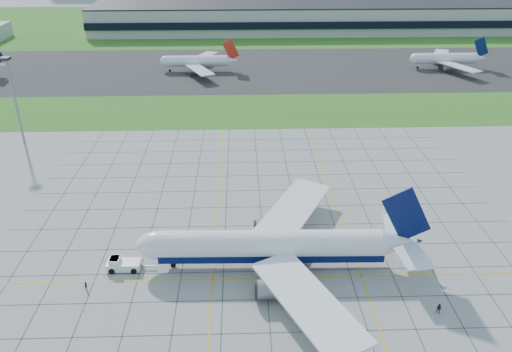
{
  "coord_description": "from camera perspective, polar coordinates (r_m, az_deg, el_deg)",
  "views": [
    {
      "loc": [
        -4.29,
        -76.26,
        59.95
      ],
      "look_at": [
        -0.95,
        26.21,
        7.0
      ],
      "focal_mm": 35.0,
      "sensor_mm": 36.0,
      "label": 1
    }
  ],
  "objects": [
    {
      "name": "terminal",
      "position": [
        313.67,
        6.58,
        17.59
      ],
      "size": [
        260.0,
        43.0,
        15.8
      ],
      "color": "#B7B7B2",
      "rests_on": "ground"
    },
    {
      "name": "grass_far",
      "position": [
        336.66,
        -1.16,
        17.06
      ],
      "size": [
        700.0,
        145.0,
        0.04
      ],
      "primitive_type": "cube",
      "color": "#327120",
      "rests_on": "ground"
    },
    {
      "name": "airliner",
      "position": [
        95.52,
        1.95,
        -7.99
      ],
      "size": [
        55.43,
        56.17,
        17.45
      ],
      "rotation": [
        0.0,
        0.0,
        -0.02
      ],
      "color": "white",
      "rests_on": "ground"
    },
    {
      "name": "crew_far",
      "position": [
        93.1,
        20.2,
        -14.06
      ],
      "size": [
        1.19,
        1.13,
        1.94
      ],
      "primitive_type": "imported",
      "rotation": [
        0.0,
        0.0,
        -0.57
      ],
      "color": "black",
      "rests_on": "ground"
    },
    {
      "name": "crew_near",
      "position": [
        97.5,
        -18.87,
        -11.78
      ],
      "size": [
        0.59,
        0.7,
        1.64
      ],
      "primitive_type": "imported",
      "rotation": [
        0.0,
        0.0,
        1.17
      ],
      "color": "black",
      "rests_on": "ground"
    },
    {
      "name": "light_mast",
      "position": [
        161.83,
        -26.07,
        8.86
      ],
      "size": [
        2.5,
        2.5,
        25.6
      ],
      "color": "gray",
      "rests_on": "ground"
    },
    {
      "name": "distant_jet_1",
      "position": [
        225.81,
        -6.66,
        12.92
      ],
      "size": [
        32.33,
        42.66,
        14.08
      ],
      "color": "white",
      "rests_on": "ground"
    },
    {
      "name": "ground",
      "position": [
        97.1,
        1.08,
        -10.82
      ],
      "size": [
        1400.0,
        1400.0,
        0.0
      ],
      "primitive_type": "plane",
      "color": "#9E9E99",
      "rests_on": "ground"
    },
    {
      "name": "pushback_tug",
      "position": [
        100.26,
        -15.02,
        -9.7
      ],
      "size": [
        9.27,
        3.37,
        2.57
      ],
      "rotation": [
        0.0,
        0.0,
        -0.02
      ],
      "color": "white",
      "rests_on": "ground"
    },
    {
      "name": "asphalt_taxiway",
      "position": [
        229.27,
        -0.75,
        12.16
      ],
      "size": [
        700.0,
        75.0,
        0.04
      ],
      "primitive_type": "cube",
      "color": "#383838",
      "rests_on": "ground"
    },
    {
      "name": "apron_markings",
      "position": [
        106.04,
        1.02,
        -7.11
      ],
      "size": [
        120.0,
        130.0,
        0.03
      ],
      "color": "#474744",
      "rests_on": "ground"
    },
    {
      "name": "grass_median",
      "position": [
        176.78,
        -0.37,
        7.5
      ],
      "size": [
        700.0,
        35.0,
        0.04
      ],
      "primitive_type": "cube",
      "color": "#327120",
      "rests_on": "ground"
    },
    {
      "name": "distant_jet_2",
      "position": [
        244.26,
        20.96,
        12.44
      ],
      "size": [
        32.49,
        42.66,
        14.08
      ],
      "color": "white",
      "rests_on": "ground"
    }
  ]
}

